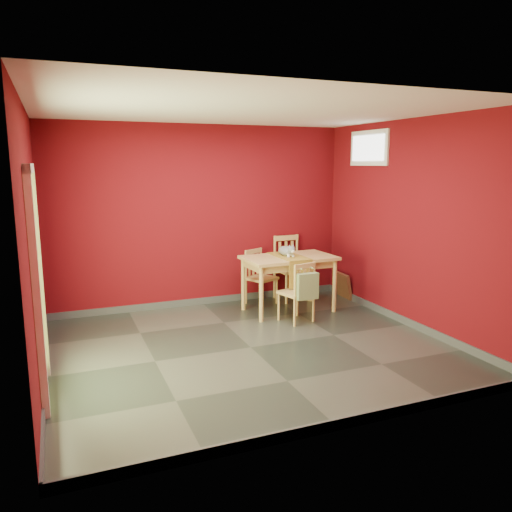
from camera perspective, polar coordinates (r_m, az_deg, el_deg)
name	(u,v)px	position (r m, az deg, el deg)	size (l,w,h in m)	color
ground	(251,347)	(5.97, -0.61, -10.40)	(4.50, 4.50, 0.00)	#2D342D
room_shell	(251,343)	(5.95, -0.61, -9.95)	(4.50, 4.50, 4.50)	#5D0910
doorway	(36,277)	(4.89, -23.84, -2.24)	(0.06, 1.01, 2.13)	#B7D838
window	(369,148)	(7.52, 12.76, 11.95)	(0.05, 0.90, 0.50)	white
outlet_plate	(297,276)	(8.25, 4.68, -2.33)	(0.08, 0.01, 0.12)	silver
dining_table	(289,263)	(7.22, 3.78, -0.84)	(1.33, 0.81, 0.81)	tan
table_runner	(293,262)	(7.10, 4.22, -0.69)	(0.39, 0.77, 0.38)	olive
chair_far_left	(259,276)	(7.66, 0.40, -2.31)	(0.52, 0.52, 0.84)	tan
chair_far_right	(290,267)	(7.93, 3.95, -1.27)	(0.49, 0.49, 1.01)	tan
chair_near	(298,291)	(6.78, 4.84, -4.05)	(0.47, 0.47, 0.84)	tan
tote_bag	(307,286)	(6.59, 5.89, -3.46)	(0.29, 0.18, 0.42)	#758756
cat	(286,249)	(7.23, 3.48, 0.79)	(0.21, 0.39, 0.20)	slate
picture_frame	(343,285)	(8.14, 9.93, -3.33)	(0.15, 0.41, 0.41)	brown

